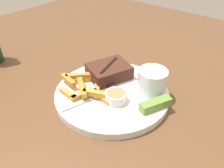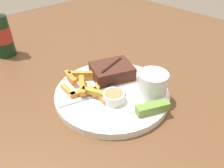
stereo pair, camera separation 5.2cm
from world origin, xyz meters
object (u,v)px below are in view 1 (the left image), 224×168
Objects in this scene: steak_portion at (109,71)px; dipping_sauce_cup at (116,96)px; coleslaw_cup at (152,80)px; knife_utensil at (107,83)px; dinner_plate at (112,94)px; fork_utensil at (86,101)px; pickle_spear at (156,104)px.

steak_portion reaches higher than dipping_sauce_cup.
knife_utensil is (-0.04, 0.10, -0.03)m from coleslaw_cup.
knife_utensil is (0.01, 0.03, 0.01)m from dinner_plate.
coleslaw_cup reaches higher than dinner_plate.
coleslaw_cup is 0.09m from dipping_sauce_cup.
knife_utensil reaches higher than dinner_plate.
steak_portion is 0.12m from coleslaw_cup.
steak_portion reaches higher than fork_utensil.
dipping_sauce_cup reaches higher than fork_utensil.
dinner_plate is 0.07m from fork_utensil.
coleslaw_cup is 0.90× the size of pickle_spear.
coleslaw_cup is 0.12m from knife_utensil.
dinner_plate is at bearing 165.61° from knife_utensil.
steak_portion is 1.65× the size of pickle_spear.
fork_utensil is at bearing 142.86° from coleslaw_cup.
coleslaw_cup is (0.06, -0.07, 0.04)m from dinner_plate.
coleslaw_cup is 0.06m from pickle_spear.
coleslaw_cup is at bearing -145.56° from knife_utensil.
dipping_sauce_cup is 0.09m from pickle_spear.
knife_utensil is at bearing 113.05° from coleslaw_cup.
dinner_plate is at bearing 127.85° from coleslaw_cup.
coleslaw_cup is at bearing -82.40° from steak_portion.
dipping_sauce_cup is 0.30× the size of knife_utensil.
dinner_plate is 0.05m from dipping_sauce_cup.
dipping_sauce_cup is 0.07m from fork_utensil.
dipping_sauce_cup is at bearing 114.30° from pickle_spear.
steak_portion is at bearing 48.97° from dipping_sauce_cup.
knife_utensil is (0.04, 0.06, -0.01)m from dipping_sauce_cup.
dipping_sauce_cup is (-0.07, -0.08, -0.00)m from steak_portion.
dinner_plate is 2.21× the size of steak_portion.
dipping_sauce_cup is at bearing -131.03° from steak_portion.
pickle_spear reaches higher than knife_utensil.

